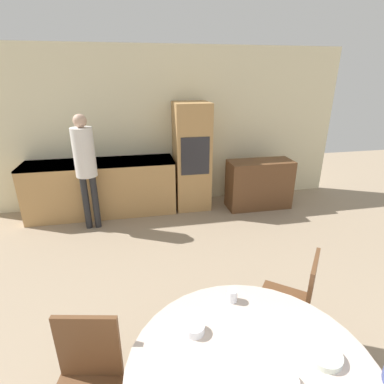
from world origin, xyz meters
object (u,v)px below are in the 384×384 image
Objects in this scene: bowl_centre at (325,356)px; oven_unit at (192,157)px; person_standing at (85,160)px; chair_far_left at (87,382)px; bowl_far at (194,328)px; chair_far_right at (296,299)px; cup at (232,295)px; sideboard at (259,184)px; bowl_near at (283,383)px.

oven_unit is at bearing 89.74° from bowl_centre.
bowl_centre is at bearing -90.26° from oven_unit.
bowl_centre is (1.60, -3.24, -0.30)m from person_standing.
chair_far_left is 7.15× the size of bowl_far.
bowl_far is (-0.67, -3.41, -0.12)m from oven_unit.
oven_unit is 1.05× the size of person_standing.
oven_unit is 1.96× the size of chair_far_left.
cup is (-0.60, -0.16, 0.27)m from chair_far_right.
chair_far_left reaches higher than bowl_centre.
person_standing is (-2.74, -0.22, 0.64)m from sideboard.
cup is 0.47× the size of bowl_centre.
sideboard is 12.45× the size of cup.
oven_unit is 1.24m from sideboard.
person_standing is at bearing 111.38° from bowl_near.
bowl_near is (-0.55, -0.78, 0.25)m from chair_far_right.
chair_far_right is 10.36× the size of cup.
cup is at bearing 34.39° from bowl_far.
oven_unit is 3.84m from bowl_near.
chair_far_right is 1.01m from bowl_far.
chair_far_left is at bearing -110.98° from oven_unit.
bowl_near is at bearing -111.93° from sideboard.
bowl_near is 1.28× the size of bowl_far.
sideboard is 8.60× the size of bowl_far.
oven_unit is 20.30× the size of cup.
sideboard is at bearing -13.43° from oven_unit.
bowl_centre is at bearing -1.10° from chair_far_left.
bowl_far is (-0.31, -0.21, -0.02)m from cup.
chair_far_left is 0.53× the size of person_standing.
bowl_near is (-0.31, -3.82, -0.13)m from oven_unit.
cup reaches higher than bowl_near.
bowl_near is at bearing -48.72° from bowl_far.
bowl_far is at bearing -101.12° from oven_unit.
sideboard is 3.31m from cup.
chair_far_right is at bearing -85.57° from oven_unit.
chair_far_left is 5.60× the size of bowl_near.
person_standing reaches higher than cup.
oven_unit is 3.23m from cup.
person_standing is at bearing -163.03° from oven_unit.
chair_far_left is 3.00m from person_standing.
chair_far_right is at bearing 22.26° from bowl_far.
chair_far_left is (-2.44, -3.16, 0.09)m from sideboard.
bowl_near is (1.30, -3.33, -0.30)m from person_standing.
oven_unit reaches higher than bowl_near.
oven_unit is at bearing 80.97° from chair_far_left.
bowl_far is at bearing 153.97° from bowl_centre.
bowl_far is at bearing -28.93° from chair_far_right.
cup is at bearing -65.24° from person_standing.
sideboard is 1.20× the size of chair_far_left.
chair_far_left reaches higher than bowl_far.
chair_far_right reaches higher than bowl_centre.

